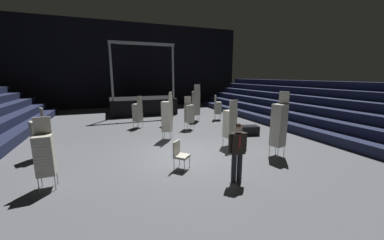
{
  "coord_description": "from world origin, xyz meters",
  "views": [
    {
      "loc": [
        -2.64,
        -7.76,
        3.05
      ],
      "look_at": [
        0.29,
        -0.13,
        1.4
      ],
      "focal_mm": 20.66,
      "sensor_mm": 36.0,
      "label": 1
    }
  ],
  "objects_px": {
    "chair_stack_mid_right": "(189,113)",
    "chair_stack_rear_left": "(45,154)",
    "chair_stack_mid_left": "(138,112)",
    "equipment_road_case": "(249,130)",
    "man_with_tie": "(238,149)",
    "chair_stack_front_left": "(279,125)",
    "chair_stack_aisle_left": "(230,123)",
    "chair_stack_rear_centre": "(168,110)",
    "loose_chair_near_man": "(180,153)",
    "chair_stack_front_right": "(38,134)",
    "stage_riser": "(142,105)",
    "chair_stack_aisle_right": "(167,116)",
    "chair_stack_mid_centre": "(218,107)",
    "chair_stack_rear_right": "(196,103)"
  },
  "relations": [
    {
      "from": "chair_stack_mid_right",
      "to": "chair_stack_rear_left",
      "type": "height_order",
      "value": "chair_stack_rear_left"
    },
    {
      "from": "chair_stack_mid_left",
      "to": "equipment_road_case",
      "type": "relative_size",
      "value": 2.09
    },
    {
      "from": "man_with_tie",
      "to": "equipment_road_case",
      "type": "height_order",
      "value": "man_with_tie"
    },
    {
      "from": "chair_stack_front_left",
      "to": "chair_stack_aisle_left",
      "type": "xyz_separation_m",
      "value": [
        -1.09,
        1.72,
        -0.21
      ]
    },
    {
      "from": "chair_stack_rear_centre",
      "to": "chair_stack_aisle_left",
      "type": "height_order",
      "value": "chair_stack_aisle_left"
    },
    {
      "from": "loose_chair_near_man",
      "to": "man_with_tie",
      "type": "bearing_deg",
      "value": 86.85
    },
    {
      "from": "chair_stack_front_left",
      "to": "chair_stack_front_right",
      "type": "distance_m",
      "value": 8.97
    },
    {
      "from": "chair_stack_mid_right",
      "to": "loose_chair_near_man",
      "type": "bearing_deg",
      "value": 62.24
    },
    {
      "from": "chair_stack_rear_left",
      "to": "loose_chair_near_man",
      "type": "bearing_deg",
      "value": 176.42
    },
    {
      "from": "chair_stack_mid_right",
      "to": "stage_riser",
      "type": "bearing_deg",
      "value": -80.17
    },
    {
      "from": "chair_stack_front_left",
      "to": "chair_stack_mid_right",
      "type": "relative_size",
      "value": 1.32
    },
    {
      "from": "chair_stack_aisle_right",
      "to": "chair_stack_front_right",
      "type": "bearing_deg",
      "value": 127.03
    },
    {
      "from": "chair_stack_front_left",
      "to": "chair_stack_mid_centre",
      "type": "relative_size",
      "value": 1.45
    },
    {
      "from": "loose_chair_near_man",
      "to": "chair_stack_rear_centre",
      "type": "bearing_deg",
      "value": -145.57
    },
    {
      "from": "chair_stack_rear_right",
      "to": "chair_stack_aisle_left",
      "type": "distance_m",
      "value": 5.8
    },
    {
      "from": "chair_stack_front_left",
      "to": "loose_chair_near_man",
      "type": "xyz_separation_m",
      "value": [
        -3.87,
        0.19,
        -0.7
      ]
    },
    {
      "from": "chair_stack_mid_right",
      "to": "chair_stack_rear_centre",
      "type": "xyz_separation_m",
      "value": [
        -0.85,
        1.44,
        0.0
      ]
    },
    {
      "from": "chair_stack_front_left",
      "to": "loose_chair_near_man",
      "type": "relative_size",
      "value": 2.62
    },
    {
      "from": "stage_riser",
      "to": "chair_stack_rear_right",
      "type": "distance_m",
      "value": 5.34
    },
    {
      "from": "chair_stack_mid_left",
      "to": "chair_stack_front_left",
      "type": "bearing_deg",
      "value": -98.11
    },
    {
      "from": "equipment_road_case",
      "to": "loose_chair_near_man",
      "type": "height_order",
      "value": "loose_chair_near_man"
    },
    {
      "from": "chair_stack_front_right",
      "to": "loose_chair_near_man",
      "type": "relative_size",
      "value": 1.99
    },
    {
      "from": "chair_stack_aisle_left",
      "to": "equipment_road_case",
      "type": "relative_size",
      "value": 2.28
    },
    {
      "from": "chair_stack_mid_left",
      "to": "chair_stack_aisle_left",
      "type": "bearing_deg",
      "value": -97.97
    },
    {
      "from": "chair_stack_rear_right",
      "to": "loose_chair_near_man",
      "type": "distance_m",
      "value": 8.1
    },
    {
      "from": "chair_stack_front_left",
      "to": "chair_stack_rear_centre",
      "type": "distance_m",
      "value": 7.18
    },
    {
      "from": "chair_stack_aisle_right",
      "to": "equipment_road_case",
      "type": "xyz_separation_m",
      "value": [
        4.24,
        -0.72,
        -0.92
      ]
    },
    {
      "from": "chair_stack_mid_left",
      "to": "chair_stack_rear_right",
      "type": "relative_size",
      "value": 0.76
    },
    {
      "from": "chair_stack_rear_centre",
      "to": "loose_chair_near_man",
      "type": "bearing_deg",
      "value": 148.54
    },
    {
      "from": "chair_stack_rear_centre",
      "to": "equipment_road_case",
      "type": "xyz_separation_m",
      "value": [
        3.39,
        -3.71,
        -0.71
      ]
    },
    {
      "from": "chair_stack_front_left",
      "to": "chair_stack_front_right",
      "type": "height_order",
      "value": "chair_stack_front_left"
    },
    {
      "from": "chair_stack_front_left",
      "to": "chair_stack_aisle_right",
      "type": "height_order",
      "value": "chair_stack_front_left"
    },
    {
      "from": "man_with_tie",
      "to": "chair_stack_rear_right",
      "type": "height_order",
      "value": "chair_stack_rear_right"
    },
    {
      "from": "chair_stack_rear_right",
      "to": "chair_stack_aisle_left",
      "type": "bearing_deg",
      "value": -97.29
    },
    {
      "from": "chair_stack_aisle_right",
      "to": "chair_stack_rear_centre",
      "type": "bearing_deg",
      "value": 12.99
    },
    {
      "from": "stage_riser",
      "to": "chair_stack_front_right",
      "type": "distance_m",
      "value": 10.24
    },
    {
      "from": "stage_riser",
      "to": "chair_stack_mid_right",
      "type": "height_order",
      "value": "stage_riser"
    },
    {
      "from": "chair_stack_rear_right",
      "to": "stage_riser",
      "type": "bearing_deg",
      "value": 124.01
    },
    {
      "from": "chair_stack_rear_right",
      "to": "chair_stack_aisle_left",
      "type": "height_order",
      "value": "chair_stack_rear_right"
    },
    {
      "from": "chair_stack_front_right",
      "to": "chair_stack_mid_right",
      "type": "height_order",
      "value": "same"
    },
    {
      "from": "man_with_tie",
      "to": "chair_stack_front_right",
      "type": "distance_m",
      "value": 7.24
    },
    {
      "from": "chair_stack_mid_left",
      "to": "loose_chair_near_man",
      "type": "xyz_separation_m",
      "value": [
        0.5,
        -6.56,
        -0.41
      ]
    },
    {
      "from": "chair_stack_aisle_left",
      "to": "loose_chair_near_man",
      "type": "xyz_separation_m",
      "value": [
        -2.77,
        -1.52,
        -0.49
      ]
    },
    {
      "from": "chair_stack_rear_right",
      "to": "man_with_tie",
      "type": "bearing_deg",
      "value": -104.44
    },
    {
      "from": "chair_stack_mid_left",
      "to": "chair_stack_aisle_left",
      "type": "relative_size",
      "value": 0.92
    },
    {
      "from": "chair_stack_rear_centre",
      "to": "chair_stack_aisle_left",
      "type": "xyz_separation_m",
      "value": [
        1.42,
        -5.01,
        0.08
      ]
    },
    {
      "from": "chair_stack_mid_centre",
      "to": "loose_chair_near_man",
      "type": "height_order",
      "value": "chair_stack_mid_centre"
    },
    {
      "from": "chair_stack_mid_centre",
      "to": "chair_stack_rear_right",
      "type": "relative_size",
      "value": 0.69
    },
    {
      "from": "chair_stack_mid_left",
      "to": "chair_stack_mid_centre",
      "type": "distance_m",
      "value": 5.6
    },
    {
      "from": "man_with_tie",
      "to": "equipment_road_case",
      "type": "bearing_deg",
      "value": -123.74
    }
  ]
}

